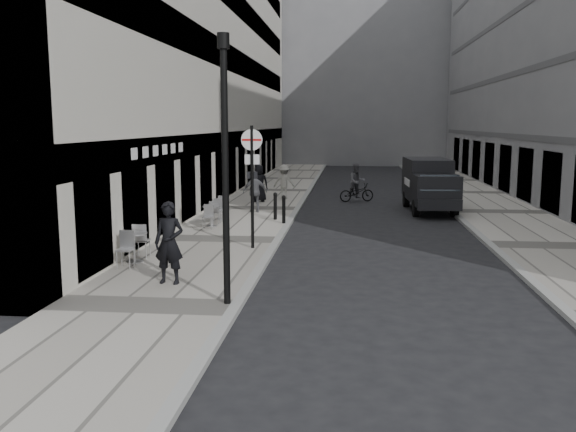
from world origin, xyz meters
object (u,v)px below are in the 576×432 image
walking_man (169,243)px  sign_post (252,170)px  lamppost (225,157)px  cyclist (357,187)px  panel_van (429,182)px

walking_man → sign_post: size_ratio=0.53×
lamppost → cyclist: 19.04m
panel_van → cyclist: 4.52m
sign_post → lamppost: bearing=-86.9°
lamppost → panel_van: size_ratio=1.11×
sign_post → panel_van: size_ratio=0.74×
sign_post → lamppost: lamppost is taller
lamppost → cyclist: bearing=81.0°
lamppost → panel_van: bearing=68.3°
sign_post → panel_van: sign_post is taller
panel_van → cyclist: bearing=133.9°
lamppost → cyclist: (2.94, 18.64, -2.53)m
panel_van → lamppost: bearing=-114.3°
sign_post → walking_man: bearing=-107.5°
sign_post → cyclist: (3.34, 12.70, -1.79)m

